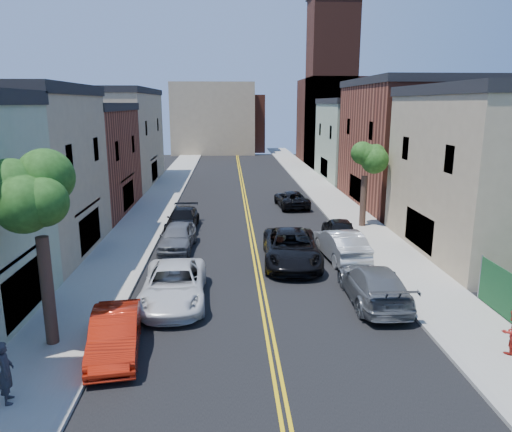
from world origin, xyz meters
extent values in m
cube|color=gray|center=(-7.90, 40.00, 0.07)|extent=(3.20, 100.00, 0.15)
cube|color=gray|center=(7.90, 40.00, 0.07)|extent=(3.20, 100.00, 0.15)
cube|color=gray|center=(-6.15, 40.00, 0.07)|extent=(0.30, 100.00, 0.15)
cube|color=gray|center=(6.15, 40.00, 0.07)|extent=(0.30, 100.00, 0.15)
cube|color=#998466|center=(-14.00, 25.00, 4.50)|extent=(9.00, 10.00, 9.00)
cube|color=brown|center=(-14.00, 36.00, 4.00)|extent=(9.00, 12.00, 8.00)
cube|color=#998466|center=(-14.00, 50.00, 4.75)|extent=(9.00, 16.00, 9.50)
cube|color=#998466|center=(14.00, 24.00, 4.50)|extent=(9.00, 12.00, 9.00)
cube|color=brown|center=(14.00, 38.00, 5.00)|extent=(9.00, 14.00, 10.00)
cube|color=gray|center=(14.00, 52.00, 4.25)|extent=(9.00, 12.00, 8.50)
cube|color=#4C2319|center=(17.50, 68.00, 6.00)|extent=(16.00, 14.00, 12.00)
cube|color=#4C2319|center=(12.50, 64.00, 11.00)|extent=(6.00, 6.00, 22.00)
cube|color=#998466|center=(-4.00, 82.00, 6.00)|extent=(14.00, 8.00, 12.00)
cube|color=brown|center=(0.00, 86.00, 5.00)|extent=(10.00, 8.00, 10.00)
cylinder|color=#332119|center=(-7.90, 14.00, 2.13)|extent=(0.44, 0.44, 3.96)
sphere|color=#16360E|center=(-7.90, 14.00, 6.45)|extent=(5.20, 5.20, 5.20)
sphere|color=#16360E|center=(-7.38, 13.61, 7.49)|extent=(3.90, 3.90, 3.90)
sphere|color=#16360E|center=(-8.42, 14.52, 5.93)|extent=(3.64, 3.64, 3.64)
cylinder|color=#332119|center=(7.90, 30.00, 1.91)|extent=(0.44, 0.44, 3.52)
sphere|color=#16360E|center=(7.90, 30.00, 5.65)|extent=(4.40, 4.40, 4.40)
sphere|color=#16360E|center=(8.34, 29.67, 6.53)|extent=(3.30, 3.30, 3.30)
sphere|color=#16360E|center=(7.46, 30.44, 5.21)|extent=(3.08, 3.08, 3.08)
imported|color=red|center=(-5.50, 13.35, 0.75)|extent=(2.19, 4.71, 1.50)
imported|color=silver|center=(-3.93, 17.68, 0.82)|extent=(2.90, 5.96, 1.63)
imported|color=#57595F|center=(-4.57, 25.52, 0.80)|extent=(2.19, 4.83, 1.61)
imported|color=black|center=(-4.71, 30.29, 0.73)|extent=(2.19, 5.06, 1.45)
imported|color=#515458|center=(4.83, 17.21, 0.82)|extent=(2.36, 5.67, 1.64)
imported|color=black|center=(5.50, 26.77, 0.77)|extent=(2.10, 4.62, 1.54)
imported|color=#A3A7AB|center=(4.76, 23.24, 0.85)|extent=(2.37, 5.35, 1.71)
imported|color=black|center=(3.80, 37.03, 0.70)|extent=(2.73, 5.21, 1.40)
imported|color=black|center=(1.89, 22.56, 0.89)|extent=(3.31, 6.57, 1.78)
imported|color=#27272F|center=(-7.92, 10.48, 1.09)|extent=(0.67, 0.81, 1.89)
imported|color=#AD221A|center=(8.14, 12.28, 0.94)|extent=(0.84, 0.69, 1.58)
camera|label=1|loc=(-1.48, -2.11, 8.57)|focal=33.45mm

